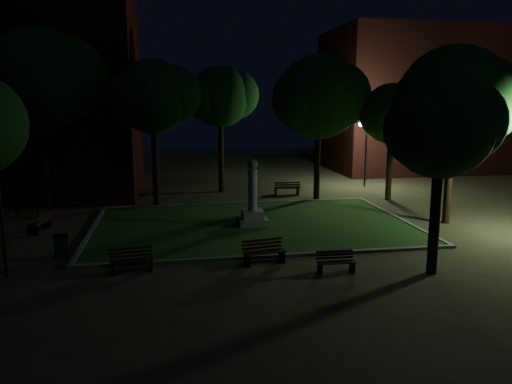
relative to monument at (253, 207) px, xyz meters
The scene contains 21 objects.
ground 2.22m from the monument, 90.00° to the right, with size 80.00×80.00×0.00m, color #4A402A.
lawn 0.92m from the monument, ahead, with size 15.00×10.00×0.08m, color #2A511B.
lawn_kerb 0.90m from the monument, ahead, with size 15.40×10.40×0.12m.
monument is the anchor object (origin of this frame).
building_far 25.95m from the monument, 45.00° to the left, with size 16.00×10.00×12.00m, color #4D1714.
tree_north_wl 8.79m from the monument, 131.29° to the left, with size 5.07×4.14×8.32m.
tree_north_er 9.34m from the monument, 48.88° to the left, with size 6.19×5.05×8.74m.
tree_ne 11.40m from the monument, 27.70° to the left, with size 4.43×3.62×7.07m.
tree_east 10.99m from the monument, ahead, with size 6.70×5.47×8.68m.
tree_se 10.32m from the monument, 56.26° to the right, with size 4.46×3.64×7.04m.
tree_nw 13.56m from the monument, 151.20° to the left, with size 6.83×5.57×9.93m.
tree_far_north 10.79m from the monument, 92.89° to the left, with size 4.87×3.98×8.28m.
lamppost_nw 13.61m from the monument, 143.76° to the left, with size 1.18×0.28×4.03m.
lamppost_ne 13.77m from the monument, 44.90° to the left, with size 1.18×0.28×4.54m.
bench_near_left 5.71m from the monument, 95.05° to the right, with size 1.67×0.83×0.88m.
bench_near_right 7.36m from the monument, 75.56° to the right, with size 1.37×0.49×0.75m.
bench_west_near 7.91m from the monument, 132.75° to the right, with size 1.58×0.74×0.83m.
bench_left_side 9.97m from the monument, behind, with size 0.82×1.59×0.83m.
bench_far_side 8.23m from the monument, 65.05° to the left, with size 1.69×0.68×0.91m.
trash_bin 8.98m from the monument, 155.60° to the right, with size 0.67×0.67×0.90m.
bicycle 11.97m from the monument, 163.15° to the left, with size 0.59×1.69×0.89m, color black.
Camera 1 is at (-3.87, -21.39, 6.04)m, focal length 35.00 mm.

